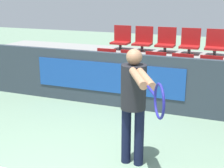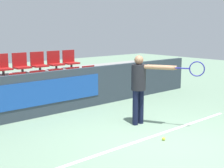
# 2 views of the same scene
# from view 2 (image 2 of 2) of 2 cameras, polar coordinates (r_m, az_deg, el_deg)

# --- Properties ---
(ground_plane) EXTENTS (30.00, 30.00, 0.00)m
(ground_plane) POSITION_cam_2_polar(r_m,az_deg,el_deg) (6.26, 9.81, -10.34)
(ground_plane) COLOR gray
(court_baseline) EXTENTS (5.36, 0.08, 0.01)m
(court_baseline) POSITION_cam_2_polar(r_m,az_deg,el_deg) (6.48, 7.28, -9.51)
(court_baseline) COLOR white
(court_baseline) RESTS_ON ground
(barrier_wall) EXTENTS (9.36, 0.14, 1.11)m
(barrier_wall) POSITION_cam_2_polar(r_m,az_deg,el_deg) (8.39, -7.26, -1.03)
(barrier_wall) COLOR #2D3842
(barrier_wall) RESTS_ON ground
(bleacher_tier_front) EXTENTS (8.96, 1.09, 0.43)m
(bleacher_tier_front) POSITION_cam_2_polar(r_m,az_deg,el_deg) (8.99, -9.35, -2.56)
(bleacher_tier_front) COLOR gray
(bleacher_tier_front) RESTS_ON ground
(bleacher_tier_middle) EXTENTS (8.96, 1.09, 0.85)m
(bleacher_tier_middle) POSITION_cam_2_polar(r_m,az_deg,el_deg) (9.87, -12.75, -0.26)
(bleacher_tier_middle) COLOR gray
(bleacher_tier_middle) RESTS_ON ground
(stadium_chair_0) EXTENTS (0.45, 0.37, 0.60)m
(stadium_chair_0) POSITION_cam_2_polar(r_m,az_deg,el_deg) (8.47, -16.55, -0.30)
(stadium_chair_0) COLOR #333333
(stadium_chair_0) RESTS_ON bleacher_tier_front
(stadium_chair_1) EXTENTS (0.45, 0.37, 0.60)m
(stadium_chair_1) POSITION_cam_2_polar(r_m,az_deg,el_deg) (8.72, -13.11, 0.15)
(stadium_chair_1) COLOR #333333
(stadium_chair_1) RESTS_ON bleacher_tier_front
(stadium_chair_2) EXTENTS (0.45, 0.37, 0.60)m
(stadium_chair_2) POSITION_cam_2_polar(r_m,az_deg,el_deg) (9.00, -9.87, 0.58)
(stadium_chair_2) COLOR #333333
(stadium_chair_2) RESTS_ON bleacher_tier_front
(stadium_chair_3) EXTENTS (0.45, 0.37, 0.60)m
(stadium_chair_3) POSITION_cam_2_polar(r_m,az_deg,el_deg) (9.31, -6.84, 0.98)
(stadium_chair_3) COLOR #333333
(stadium_chair_3) RESTS_ON bleacher_tier_front
(stadium_chair_4) EXTENTS (0.45, 0.37, 0.60)m
(stadium_chair_4) POSITION_cam_2_polar(r_m,az_deg,el_deg) (9.64, -4.01, 1.35)
(stadium_chair_4) COLOR #333333
(stadium_chair_4) RESTS_ON bleacher_tier_front
(stadium_chair_5) EXTENTS (0.45, 0.37, 0.60)m
(stadium_chair_5) POSITION_cam_2_polar(r_m,az_deg,el_deg) (9.41, -19.48, 3.18)
(stadium_chair_5) COLOR #333333
(stadium_chair_5) RESTS_ON bleacher_tier_middle
(stadium_chair_6) EXTENTS (0.45, 0.37, 0.60)m
(stadium_chair_6) POSITION_cam_2_polar(r_m,az_deg,el_deg) (9.63, -16.30, 3.51)
(stadium_chair_6) COLOR #333333
(stadium_chair_6) RESTS_ON bleacher_tier_middle
(stadium_chair_7) EXTENTS (0.45, 0.37, 0.60)m
(stadium_chair_7) POSITION_cam_2_polar(r_m,az_deg,el_deg) (9.89, -13.26, 3.82)
(stadium_chair_7) COLOR #333333
(stadium_chair_7) RESTS_ON bleacher_tier_middle
(stadium_chair_8) EXTENTS (0.45, 0.37, 0.60)m
(stadium_chair_8) POSITION_cam_2_polar(r_m,az_deg,el_deg) (10.17, -10.39, 4.09)
(stadium_chair_8) COLOR #333333
(stadium_chair_8) RESTS_ON bleacher_tier_middle
(stadium_chair_9) EXTENTS (0.45, 0.37, 0.60)m
(stadium_chair_9) POSITION_cam_2_polar(r_m,az_deg,el_deg) (10.47, -7.67, 4.35)
(stadium_chair_9) COLOR #333333
(stadium_chair_9) RESTS_ON bleacher_tier_middle
(tennis_player) EXTENTS (0.83, 1.43, 1.58)m
(tennis_player) POSITION_cam_2_polar(r_m,az_deg,el_deg) (7.02, 5.48, 0.31)
(tennis_player) COLOR black
(tennis_player) RESTS_ON ground
(tennis_ball) EXTENTS (0.07, 0.07, 0.07)m
(tennis_ball) POSITION_cam_2_polar(r_m,az_deg,el_deg) (6.30, 9.42, -9.86)
(tennis_ball) COLOR #CCDB33
(tennis_ball) RESTS_ON ground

